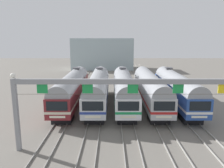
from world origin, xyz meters
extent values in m
plane|color=slate|center=(0.00, 0.00, 0.00)|extent=(160.00, 160.00, 0.00)
cube|color=gray|center=(-8.40, 17.00, 0.07)|extent=(0.07, 70.00, 0.15)
cube|color=gray|center=(-6.96, 17.00, 0.07)|extent=(0.07, 70.00, 0.15)
cube|color=gray|center=(-4.56, 17.00, 0.07)|extent=(0.07, 70.00, 0.15)
cube|color=gray|center=(-3.12, 17.00, 0.07)|extent=(0.07, 70.00, 0.15)
cube|color=gray|center=(-0.72, 17.00, 0.07)|extent=(0.07, 70.00, 0.15)
cube|color=gray|center=(0.72, 17.00, 0.07)|extent=(0.07, 70.00, 0.15)
cube|color=gray|center=(3.12, 17.00, 0.07)|extent=(0.07, 70.00, 0.15)
cube|color=gray|center=(4.56, 17.00, 0.07)|extent=(0.07, 70.00, 0.15)
cube|color=gray|center=(6.96, 17.00, 0.07)|extent=(0.07, 70.00, 0.15)
cube|color=gray|center=(8.40, 17.00, 0.07)|extent=(0.07, 70.00, 0.15)
cube|color=maroon|center=(-7.68, 0.00, 2.23)|extent=(2.85, 18.00, 2.35)
cube|color=beige|center=(-7.68, 0.00, 1.87)|extent=(2.88, 18.02, 0.28)
cylinder|color=gray|center=(-7.68, 0.00, 3.40)|extent=(2.74, 17.64, 2.74)
cube|color=black|center=(-7.68, -9.02, 2.70)|extent=(2.28, 0.06, 1.03)
cube|color=silver|center=(-7.68, -9.02, 1.47)|extent=(1.71, 0.05, 0.24)
cube|color=black|center=(-7.68, -6.30, 0.53)|extent=(2.28, 2.60, 1.05)
cube|color=black|center=(-7.68, 6.30, 0.53)|extent=(2.28, 2.60, 1.05)
cube|color=#4C4C51|center=(-7.68, 5.04, 4.95)|extent=(1.10, 1.10, 0.20)
cube|color=silver|center=(-3.84, 0.00, 2.23)|extent=(2.85, 18.00, 2.35)
cube|color=navy|center=(-3.84, 0.00, 1.87)|extent=(2.88, 18.02, 0.28)
cylinder|color=gray|center=(-3.84, 0.00, 3.40)|extent=(2.74, 17.64, 2.74)
cube|color=black|center=(-3.84, -9.02, 2.70)|extent=(2.28, 0.06, 1.03)
cube|color=silver|center=(-3.84, -9.02, 1.47)|extent=(1.71, 0.05, 0.24)
cube|color=black|center=(-3.84, -6.30, 0.53)|extent=(2.28, 2.60, 1.05)
cube|color=black|center=(-3.84, 6.30, 0.53)|extent=(2.28, 2.60, 1.05)
cube|color=#4C4C51|center=(-3.84, 5.04, 4.95)|extent=(1.10, 1.10, 0.20)
cube|color=white|center=(0.00, 0.00, 2.23)|extent=(2.85, 18.00, 2.35)
cube|color=#198C4C|center=(0.00, 0.00, 1.87)|extent=(2.88, 18.02, 0.28)
cylinder|color=gray|center=(0.00, 0.00, 3.40)|extent=(2.74, 17.64, 2.74)
cube|color=black|center=(0.00, -9.02, 2.70)|extent=(2.28, 0.06, 1.03)
cube|color=silver|center=(0.00, -9.02, 1.47)|extent=(1.71, 0.05, 0.24)
cube|color=black|center=(0.00, -6.30, 0.53)|extent=(2.28, 2.60, 1.05)
cube|color=black|center=(0.00, 6.30, 0.53)|extent=(2.28, 2.60, 1.05)
cube|color=#4C4C51|center=(0.00, 5.04, 4.95)|extent=(1.10, 1.10, 0.20)
cube|color=#B2B5BA|center=(3.84, 0.00, 2.23)|extent=(2.85, 18.00, 2.35)
cube|color=#B21E1E|center=(3.84, 0.00, 1.87)|extent=(2.88, 18.02, 0.28)
cylinder|color=gray|center=(3.84, 0.00, 3.40)|extent=(2.74, 17.64, 2.74)
cube|color=black|center=(3.84, -9.02, 2.70)|extent=(2.28, 0.06, 1.03)
cube|color=silver|center=(3.84, -9.02, 1.47)|extent=(1.71, 0.05, 0.24)
cube|color=black|center=(3.84, -6.30, 0.53)|extent=(2.28, 2.60, 1.05)
cube|color=black|center=(3.84, 6.30, 0.53)|extent=(2.28, 2.60, 1.05)
cube|color=#284C9E|center=(7.68, 0.00, 2.23)|extent=(2.85, 18.00, 2.35)
cube|color=white|center=(7.68, 0.00, 1.87)|extent=(2.88, 18.02, 0.28)
cylinder|color=gray|center=(7.68, 0.00, 3.40)|extent=(2.74, 17.64, 2.74)
cube|color=black|center=(7.68, -9.02, 2.70)|extent=(2.28, 0.06, 1.03)
cube|color=silver|center=(7.68, -9.02, 1.47)|extent=(1.71, 0.05, 0.24)
cube|color=black|center=(7.68, -6.30, 0.53)|extent=(2.28, 2.60, 1.05)
cube|color=black|center=(7.68, 6.30, 0.53)|extent=(2.28, 2.60, 1.05)
cube|color=#4C4C51|center=(7.68, 5.04, 4.95)|extent=(1.10, 1.10, 0.20)
cube|color=gray|center=(-10.08, -13.50, 3.25)|extent=(0.36, 0.36, 6.50)
cube|color=gray|center=(0.00, -13.50, 6.25)|extent=(20.16, 0.32, 0.44)
cube|color=#198C3F|center=(-7.68, -13.50, 5.63)|extent=(0.90, 0.08, 0.80)
cube|color=#198C3F|center=(-3.84, -13.50, 5.63)|extent=(0.90, 0.08, 0.80)
cube|color=#198C3F|center=(0.00, -13.50, 5.63)|extent=(0.90, 0.08, 0.80)
cube|color=#198C3F|center=(3.84, -13.50, 5.63)|extent=(0.90, 0.08, 0.80)
cube|color=yellow|center=(7.68, -13.50, 5.63)|extent=(0.90, 0.08, 0.80)
sphere|color=white|center=(-10.08, -13.50, 6.75)|extent=(0.44, 0.44, 0.44)
cylinder|color=#3F382D|center=(0.00, -13.50, 5.15)|extent=(20.16, 0.03, 0.03)
cube|color=#9EB2B7|center=(-4.81, 41.01, 4.89)|extent=(19.20, 10.00, 9.77)
camera|label=1|loc=(-1.77, -32.01, 9.84)|focal=35.96mm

